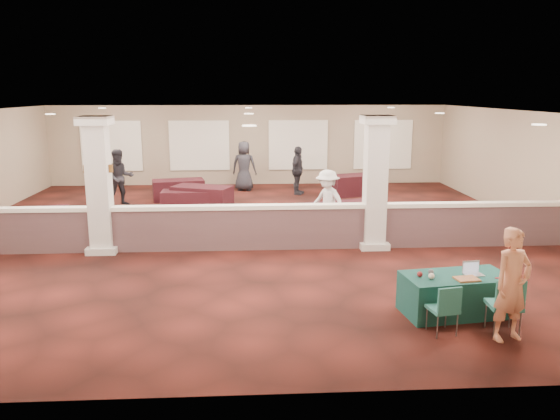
{
  "coord_description": "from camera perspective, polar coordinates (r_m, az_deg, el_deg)",
  "views": [
    {
      "loc": [
        -0.01,
        -14.23,
        3.75
      ],
      "look_at": [
        0.69,
        -2.0,
        1.08
      ],
      "focal_mm": 35.0,
      "sensor_mm": 36.0,
      "label": 1
    }
  ],
  "objects": [
    {
      "name": "far_table_back_right",
      "position": [
        20.28,
        7.68,
        2.61
      ],
      "size": [
        2.02,
        1.46,
        0.74
      ],
      "primitive_type": "cube",
      "rotation": [
        0.0,
        0.0,
        0.34
      ],
      "color": "black",
      "rests_on": "ground"
    },
    {
      "name": "knitting",
      "position": [
        9.64,
        18.93,
        -6.83
      ],
      "size": [
        0.41,
        0.33,
        0.03
      ],
      "primitive_type": "cube",
      "rotation": [
        0.0,
        0.0,
        0.13
      ],
      "color": "orange",
      "rests_on": "near_table"
    },
    {
      "name": "ground",
      "position": [
        14.72,
        -3.12,
        -2.46
      ],
      "size": [
        16.0,
        16.0,
        0.0
      ],
      "primitive_type": "plane",
      "color": "#461711",
      "rests_on": "ground"
    },
    {
      "name": "far_table_front_right",
      "position": [
        15.13,
        6.36,
        -0.67
      ],
      "size": [
        2.0,
        1.36,
        0.74
      ],
      "primitive_type": "cube",
      "rotation": [
        0.0,
        0.0,
        0.27
      ],
      "color": "black",
      "rests_on": "ground"
    },
    {
      "name": "attendee_d",
      "position": [
        20.96,
        -3.77,
        4.61
      ],
      "size": [
        1.02,
        0.67,
        1.9
      ],
      "primitive_type": "imported",
      "rotation": [
        0.0,
        0.0,
        2.95
      ],
      "color": "black",
      "rests_on": "ground"
    },
    {
      "name": "laptop_base",
      "position": [
        9.91,
        19.58,
        -6.39
      ],
      "size": [
        0.34,
        0.26,
        0.02
      ],
      "primitive_type": "cube",
      "rotation": [
        0.0,
        0.0,
        0.13
      ],
      "color": "silver",
      "rests_on": "near_table"
    },
    {
      "name": "yarn_grey",
      "position": [
        9.7,
        15.5,
        -6.26
      ],
      "size": [
        0.1,
        0.1,
        0.1
      ],
      "primitive_type": "sphere",
      "color": "#47474C",
      "rests_on": "near_table"
    },
    {
      "name": "yarn_cream",
      "position": [
        9.48,
        15.54,
        -6.68
      ],
      "size": [
        0.1,
        0.1,
        0.1
      ],
      "primitive_type": "sphere",
      "color": "beige",
      "rests_on": "near_table"
    },
    {
      "name": "conf_chair_side",
      "position": [
        8.98,
        16.9,
        -9.56
      ],
      "size": [
        0.48,
        0.48,
        0.82
      ],
      "rotation": [
        0.0,
        0.0,
        0.18
      ],
      "color": "#216150",
      "rests_on": "ground"
    },
    {
      "name": "scissors",
      "position": [
        9.9,
        21.86,
        -6.6
      ],
      "size": [
        0.12,
        0.04,
        0.01
      ],
      "primitive_type": "cube",
      "rotation": [
        0.0,
        0.0,
        0.13
      ],
      "color": "red",
      "rests_on": "near_table"
    },
    {
      "name": "yarn_red",
      "position": [
        9.54,
        14.4,
        -6.52
      ],
      "size": [
        0.09,
        0.09,
        0.09
      ],
      "primitive_type": "sphere",
      "color": "maroon",
      "rests_on": "near_table"
    },
    {
      "name": "wall_back",
      "position": [
        22.34,
        -3.25,
        6.78
      ],
      "size": [
        16.0,
        0.04,
        3.2
      ],
      "primitive_type": "cube",
      "color": "gray",
      "rests_on": "ground"
    },
    {
      "name": "wall_front",
      "position": [
        6.6,
        -3.01,
        -6.74
      ],
      "size": [
        16.0,
        0.04,
        3.2
      ],
      "primitive_type": "cube",
      "color": "gray",
      "rests_on": "ground"
    },
    {
      "name": "attendee_b",
      "position": [
        14.68,
        4.97,
        0.89
      ],
      "size": [
        1.11,
        1.15,
        1.71
      ],
      "primitive_type": "imported",
      "rotation": [
        0.0,
        0.0,
        -0.84
      ],
      "color": "silver",
      "rests_on": "ground"
    },
    {
      "name": "column_left",
      "position": [
        13.37,
        -18.37,
        2.59
      ],
      "size": [
        0.72,
        0.72,
        3.2
      ],
      "color": "beige",
      "rests_on": "ground"
    },
    {
      "name": "far_table_front_center",
      "position": [
        17.68,
        -9.67,
        0.97
      ],
      "size": [
        1.6,
        0.81,
        0.65
      ],
      "primitive_type": "cube",
      "rotation": [
        0.0,
        0.0,
        -0.0
      ],
      "color": "black",
      "rests_on": "ground"
    },
    {
      "name": "woman",
      "position": [
        9.04,
        23.08,
        -7.2
      ],
      "size": [
        0.73,
        0.59,
        1.77
      ],
      "primitive_type": "imported",
      "rotation": [
        0.0,
        0.0,
        0.29
      ],
      "color": "#F1A269",
      "rests_on": "ground"
    },
    {
      "name": "column_right",
      "position": [
        13.26,
        9.92,
        2.96
      ],
      "size": [
        0.72,
        0.72,
        3.2
      ],
      "color": "beige",
      "rests_on": "ground"
    },
    {
      "name": "near_table",
      "position": [
        9.92,
        17.87,
        -8.39
      ],
      "size": [
        1.89,
        1.12,
        0.69
      ],
      "primitive_type": "cube",
      "rotation": [
        0.0,
        0.0,
        0.13
      ],
      "color": "#0F3733",
      "rests_on": "ground"
    },
    {
      "name": "conf_chair_main",
      "position": [
        9.27,
        22.59,
        -8.83
      ],
      "size": [
        0.51,
        0.51,
        0.95
      ],
      "rotation": [
        0.0,
        0.0,
        -0.07
      ],
      "color": "#216150",
      "rests_on": "ground"
    },
    {
      "name": "partition_wall",
      "position": [
        13.13,
        -3.13,
        -1.74
      ],
      "size": [
        15.6,
        0.28,
        1.1
      ],
      "color": "#54393C",
      "rests_on": "ground"
    },
    {
      "name": "wall_right",
      "position": [
        16.48,
        25.91,
        3.58
      ],
      "size": [
        0.04,
        16.0,
        3.2
      ],
      "primitive_type": "cube",
      "color": "gray",
      "rests_on": "ground"
    },
    {
      "name": "attendee_a",
      "position": [
        18.94,
        -16.38,
        3.28
      ],
      "size": [
        1.02,
        0.79,
        1.87
      ],
      "primitive_type": "imported",
      "rotation": [
        0.0,
        0.0,
        0.37
      ],
      "color": "black",
      "rests_on": "ground"
    },
    {
      "name": "far_table_front_left",
      "position": [
        15.99,
        -24.2,
        -1.09
      ],
      "size": [
        1.85,
        1.25,
        0.68
      ],
      "primitive_type": "cube",
      "rotation": [
        0.0,
        0.0,
        0.26
      ],
      "color": "black",
      "rests_on": "ground"
    },
    {
      "name": "far_table_back_left",
      "position": [
        19.52,
        -10.56,
        2.09
      ],
      "size": [
        1.9,
        1.23,
        0.71
      ],
      "primitive_type": "cube",
      "rotation": [
        0.0,
        0.0,
        0.22
      ],
      "color": "black",
      "rests_on": "ground"
    },
    {
      "name": "ceiling",
      "position": [
        14.24,
        -3.28,
        10.08
      ],
      "size": [
        16.0,
        16.0,
        0.02
      ],
      "primitive_type": "cube",
      "color": "silver",
      "rests_on": "wall_back"
    },
    {
      "name": "sconce_left",
      "position": [
        13.39,
        -19.63,
        4.09
      ],
      "size": [
        0.12,
        0.12,
        0.18
      ],
      "color": "brown",
      "rests_on": "column_left"
    },
    {
      "name": "far_table_back_center",
      "position": [
        17.82,
        -8.13,
        1.28
      ],
      "size": [
        2.07,
        1.55,
        0.75
      ],
      "primitive_type": "cube",
      "rotation": [
        0.0,
        0.0,
        -0.38
      ],
      "color": "black",
      "rests_on": "ground"
    },
    {
      "name": "sconce_right",
      "position": [
        13.25,
        -17.3,
        4.17
      ],
      "size": [
        0.12,
        0.12,
        0.18
      ],
      "color": "brown",
      "rests_on": "column_left"
    },
    {
      "name": "screen_glow",
      "position": [
        9.96,
        19.33,
        -5.68
      ],
      "size": [
        0.28,
        0.04,
        0.18
      ],
      "primitive_type": "cube",
      "rotation": [
        0.0,
        0.0,
        0.13
      ],
      "color": "#AFBAD2",
      "rests_on": "near_table"
    },
    {
      "name": "laptop_screen",
      "position": [
        9.96,
        19.31,
        -5.59
      ],
      "size": [
        0.31,
        0.05,
        0.21
      ],
      "primitive_type": "cube",
      "rotation": [
        0.0,
        0.0,
        0.13
      ],
      "color": "silver",
      "rests_on": "near_table"
    },
    {
      "name": "attendee_c",
      "position": [
        20.13,
        1.85,
        4.14
      ],
      "size": [
        0.88,
        1.16,
        1.78
      ],
      "primitive_type": "imported",
      "rotation": [
        0.0,
        0.0,
        1.16
      ],
      "color": "black",
      "rests_on": "ground"
    }
  ]
}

